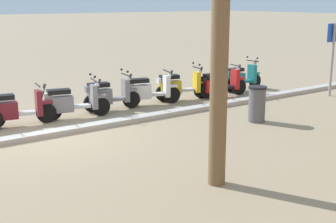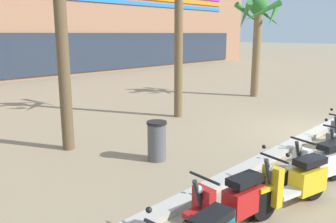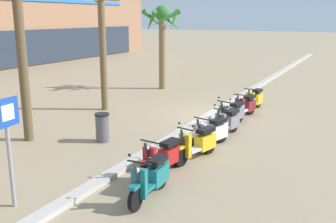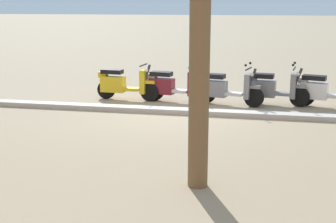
{
  "view_description": "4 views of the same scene",
  "coord_description": "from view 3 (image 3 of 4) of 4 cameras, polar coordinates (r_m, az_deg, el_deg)",
  "views": [
    {
      "loc": [
        4.06,
        10.46,
        3.13
      ],
      "look_at": [
        -1.05,
        3.39,
        1.07
      ],
      "focal_mm": 50.35,
      "sensor_mm": 36.0,
      "label": 1
    },
    {
      "loc": [
        -10.6,
        -3.65,
        2.97
      ],
      "look_at": [
        -4.48,
        2.08,
        1.11
      ],
      "focal_mm": 37.85,
      "sensor_mm": 36.0,
      "label": 2
    },
    {
      "loc": [
        -14.78,
        -5.42,
        3.99
      ],
      "look_at": [
        -3.77,
        0.21,
        0.97
      ],
      "focal_mm": 41.47,
      "sensor_mm": 36.0,
      "label": 3
    },
    {
      "loc": [
        -2.03,
        11.15,
        2.69
      ],
      "look_at": [
        -0.44,
        3.34,
        0.81
      ],
      "focal_mm": 49.07,
      "sensor_mm": 36.0,
      "label": 4
    }
  ],
  "objects": [
    {
      "name": "litter_bin",
      "position": [
        12.86,
        -9.62,
        -2.3
      ],
      "size": [
        0.48,
        0.48,
        0.95
      ],
      "color": "#56565B",
      "rests_on": "ground"
    },
    {
      "name": "ground_plane",
      "position": [
        16.24,
        6.74,
        -0.59
      ],
      "size": [
        200.0,
        200.0,
        0.0
      ],
      "primitive_type": "plane",
      "color": "#9E896B"
    },
    {
      "name": "scooter_red_far_back",
      "position": [
        10.18,
        -0.63,
        -6.67
      ],
      "size": [
        1.81,
        0.59,
        1.04
      ],
      "color": "black",
      "rests_on": "ground"
    },
    {
      "name": "palm_tree_by_mall_entrance",
      "position": [
        16.94,
        -9.77,
        14.8
      ],
      "size": [
        2.23,
        2.4,
        5.75
      ],
      "color": "brown",
      "rests_on": "ground"
    },
    {
      "name": "scooter_maroon_second_in_line",
      "position": [
        16.15,
        11.41,
        0.79
      ],
      "size": [
        1.79,
        0.64,
        1.04
      ],
      "color": "black",
      "rests_on": "ground"
    },
    {
      "name": "crossing_sign",
      "position": [
        8.72,
        -22.36,
        -3.91
      ],
      "size": [
        0.6,
        0.14,
        2.4
      ],
      "color": "#939399",
      "rests_on": "ground"
    },
    {
      "name": "scooter_white_mid_centre",
      "position": [
        12.31,
        6.6,
        -3.08
      ],
      "size": [
        1.76,
        0.76,
        1.04
      ],
      "color": "black",
      "rests_on": "ground"
    },
    {
      "name": "scooter_teal_mid_front",
      "position": [
        8.92,
        -2.39,
        -9.67
      ],
      "size": [
        1.77,
        0.56,
        1.17
      ],
      "color": "black",
      "rests_on": "ground"
    },
    {
      "name": "scooter_yellow_gap_after_mid",
      "position": [
        11.24,
        4.6,
        -4.67
      ],
      "size": [
        1.83,
        0.74,
        1.17
      ],
      "color": "black",
      "rests_on": "ground"
    },
    {
      "name": "palm_tree_near_sign",
      "position": [
        21.91,
        -0.83,
        12.12
      ],
      "size": [
        2.24,
        2.28,
        4.61
      ],
      "color": "olive",
      "rests_on": "ground"
    },
    {
      "name": "scooter_yellow_lead_nearest",
      "position": [
        17.49,
        12.65,
        1.74
      ],
      "size": [
        1.85,
        0.56,
        1.04
      ],
      "color": "black",
      "rests_on": "ground"
    },
    {
      "name": "scooter_grey_mid_rear",
      "position": [
        14.77,
        9.47,
        -0.33
      ],
      "size": [
        1.83,
        0.71,
        1.17
      ],
      "color": "black",
      "rests_on": "ground"
    },
    {
      "name": "curb_strip",
      "position": [
        16.26,
        6.38,
        -0.34
      ],
      "size": [
        60.0,
        0.36,
        0.12
      ],
      "primitive_type": "cube",
      "color": "#BCB7AD",
      "rests_on": "ground"
    },
    {
      "name": "scooter_grey_tail_end",
      "position": [
        13.54,
        8.82,
        -1.58
      ],
      "size": [
        1.72,
        0.61,
        1.17
      ],
      "color": "black",
      "rests_on": "ground"
    }
  ]
}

